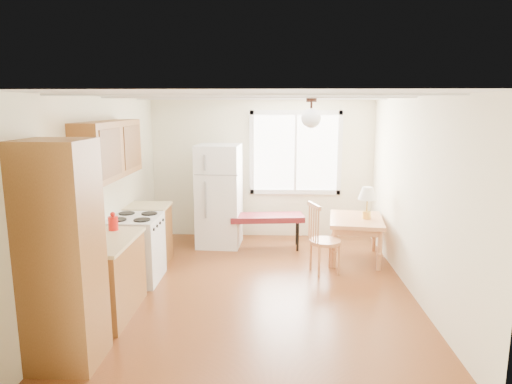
# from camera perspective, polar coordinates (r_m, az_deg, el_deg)

# --- Properties ---
(room_shell) EXTENTS (4.60, 5.60, 2.62)m
(room_shell) POSITION_cam_1_polar(r_m,az_deg,el_deg) (5.84, 0.13, -0.46)
(room_shell) COLOR #542711
(room_shell) RESTS_ON ground
(kitchen_run) EXTENTS (0.65, 3.40, 2.20)m
(kitchen_run) POSITION_cam_1_polar(r_m,az_deg,el_deg) (5.66, -17.83, -5.62)
(kitchen_run) COLOR brown
(kitchen_run) RESTS_ON ground
(window_unit) EXTENTS (1.64, 0.05, 1.51)m
(window_unit) POSITION_cam_1_polar(r_m,az_deg,el_deg) (8.25, 4.97, 4.90)
(window_unit) COLOR white
(window_unit) RESTS_ON room_shell
(pendant_light) EXTENTS (0.26, 0.26, 0.40)m
(pendant_light) POSITION_cam_1_polar(r_m,az_deg,el_deg) (6.15, 6.90, 9.28)
(pendant_light) COLOR black
(pendant_light) RESTS_ON room_shell
(refrigerator) EXTENTS (0.76, 0.77, 1.74)m
(refrigerator) POSITION_cam_1_polar(r_m,az_deg,el_deg) (7.82, -4.64, -0.45)
(refrigerator) COLOR white
(refrigerator) RESTS_ON ground
(bench) EXTENTS (1.27, 0.58, 0.57)m
(bench) POSITION_cam_1_polar(r_m,az_deg,el_deg) (7.72, 1.37, -3.34)
(bench) COLOR #58151B
(bench) RESTS_ON ground
(dining_table) EXTENTS (0.93, 1.16, 0.66)m
(dining_table) POSITION_cam_1_polar(r_m,az_deg,el_deg) (7.30, 12.39, -3.97)
(dining_table) COLOR #B47145
(dining_table) RESTS_ON ground
(chair) EXTENTS (0.49, 0.48, 1.02)m
(chair) POSITION_cam_1_polar(r_m,az_deg,el_deg) (6.59, 7.90, -5.19)
(chair) COLOR #B47145
(chair) RESTS_ON ground
(table_lamp) EXTENTS (0.29, 0.29, 0.50)m
(table_lamp) POSITION_cam_1_polar(r_m,az_deg,el_deg) (7.19, 13.76, -0.46)
(table_lamp) COLOR gold
(table_lamp) RESTS_ON dining_table
(coffee_maker) EXTENTS (0.18, 0.23, 0.34)m
(coffee_maker) POSITION_cam_1_polar(r_m,az_deg,el_deg) (5.10, -20.22, -5.42)
(coffee_maker) COLOR black
(coffee_maker) RESTS_ON kitchen_run
(kettle) EXTENTS (0.12, 0.12, 0.23)m
(kettle) POSITION_cam_1_polar(r_m,az_deg,el_deg) (5.79, -17.43, -3.68)
(kettle) COLOR red
(kettle) RESTS_ON kitchen_run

